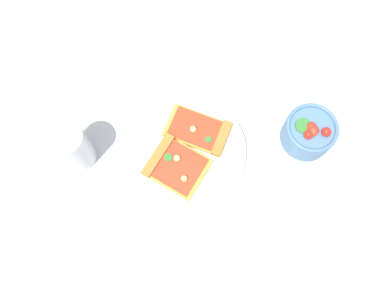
{
  "coord_description": "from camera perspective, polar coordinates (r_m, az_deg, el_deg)",
  "views": [
    {
      "loc": [
        0.1,
        0.23,
        0.85
      ],
      "look_at": [
        -0.01,
        -0.02,
        0.03
      ],
      "focal_mm": 38.82,
      "sensor_mm": 36.0,
      "label": 1
    }
  ],
  "objects": [
    {
      "name": "ground_plane",
      "position": [
        0.89,
        0.0,
        -2.09
      ],
      "size": [
        2.4,
        2.4,
        0.0
      ],
      "primitive_type": "plane",
      "color": "#B2B7BC",
      "rests_on": "ground"
    },
    {
      "name": "plate",
      "position": [
        0.89,
        -0.39,
        -0.86
      ],
      "size": [
        0.25,
        0.25,
        0.01
      ],
      "primitive_type": "cylinder",
      "color": "white",
      "rests_on": "ground_plane"
    },
    {
      "name": "pizza_slice_near",
      "position": [
        0.86,
        -2.57,
        -2.82
      ],
      "size": [
        0.15,
        0.15,
        0.02
      ],
      "color": "gold",
      "rests_on": "plate"
    },
    {
      "name": "pizza_slice_far",
      "position": [
        0.89,
        1.27,
        1.75
      ],
      "size": [
        0.15,
        0.15,
        0.02
      ],
      "color": "gold",
      "rests_on": "plate"
    },
    {
      "name": "salad_bowl",
      "position": [
        0.9,
        15.79,
        1.56
      ],
      "size": [
        0.11,
        0.11,
        0.08
      ],
      "color": "#4C7299",
      "rests_on": "ground_plane"
    },
    {
      "name": "soda_glass",
      "position": [
        0.87,
        -16.02,
        -0.55
      ],
      "size": [
        0.07,
        0.07,
        0.13
      ],
      "color": "silver",
      "rests_on": "ground_plane"
    }
  ]
}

